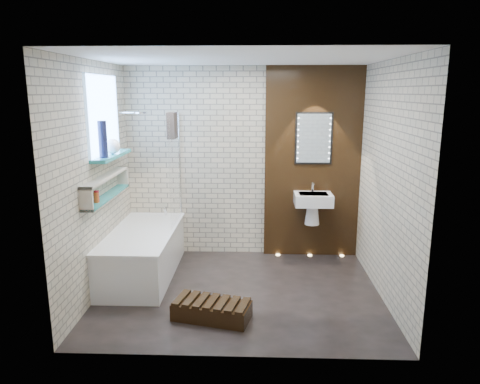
{
  "coord_description": "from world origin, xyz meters",
  "views": [
    {
      "loc": [
        0.18,
        -4.79,
        2.27
      ],
      "look_at": [
        0.0,
        0.15,
        1.15
      ],
      "focal_mm": 33.47,
      "sensor_mm": 36.0,
      "label": 1
    }
  ],
  "objects_px": {
    "bathtub": "(143,253)",
    "bath_screen": "(175,169)",
    "walnut_step": "(212,311)",
    "washbasin": "(313,204)",
    "led_mirror": "(314,138)"
  },
  "relations": [
    {
      "from": "bathtub",
      "to": "bath_screen",
      "type": "relative_size",
      "value": 1.24
    },
    {
      "from": "walnut_step",
      "to": "washbasin",
      "type": "bearing_deg",
      "value": 54.77
    },
    {
      "from": "led_mirror",
      "to": "walnut_step",
      "type": "xyz_separation_m",
      "value": [
        -1.21,
        -1.87,
        -1.56
      ]
    },
    {
      "from": "washbasin",
      "to": "led_mirror",
      "type": "distance_m",
      "value": 0.88
    },
    {
      "from": "bathtub",
      "to": "bath_screen",
      "type": "bearing_deg",
      "value": 51.1
    },
    {
      "from": "bathtub",
      "to": "bath_screen",
      "type": "distance_m",
      "value": 1.14
    },
    {
      "from": "bathtub",
      "to": "bath_screen",
      "type": "height_order",
      "value": "bath_screen"
    },
    {
      "from": "led_mirror",
      "to": "washbasin",
      "type": "bearing_deg",
      "value": -90.0
    },
    {
      "from": "bathtub",
      "to": "walnut_step",
      "type": "relative_size",
      "value": 2.25
    },
    {
      "from": "bathtub",
      "to": "washbasin",
      "type": "distance_m",
      "value": 2.32
    },
    {
      "from": "bath_screen",
      "to": "led_mirror",
      "type": "relative_size",
      "value": 2.0
    },
    {
      "from": "walnut_step",
      "to": "bath_screen",
      "type": "bearing_deg",
      "value": 111.78
    },
    {
      "from": "bathtub",
      "to": "led_mirror",
      "type": "distance_m",
      "value": 2.68
    },
    {
      "from": "washbasin",
      "to": "led_mirror",
      "type": "bearing_deg",
      "value": 90.0
    },
    {
      "from": "washbasin",
      "to": "led_mirror",
      "type": "height_order",
      "value": "led_mirror"
    }
  ]
}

